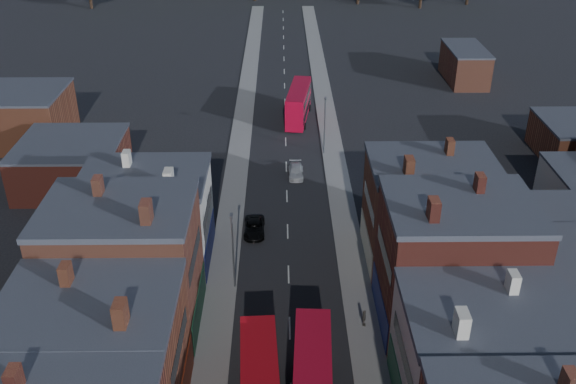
{
  "coord_description": "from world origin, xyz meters",
  "views": [
    {
      "loc": [
        -0.66,
        -19.76,
        37.6
      ],
      "look_at": [
        0.0,
        36.6,
        6.8
      ],
      "focal_mm": 40.0,
      "sensor_mm": 36.0,
      "label": 1
    }
  ],
  "objects_px": {
    "car_2": "(254,228)",
    "bus_2": "(298,103)",
    "ped_3": "(364,318)",
    "car_3": "(296,171)"
  },
  "relations": [
    {
      "from": "car_3",
      "to": "ped_3",
      "type": "height_order",
      "value": "ped_3"
    },
    {
      "from": "bus_2",
      "to": "ped_3",
      "type": "xyz_separation_m",
      "value": [
        4.51,
        -48.14,
        -1.81
      ]
    },
    {
      "from": "car_2",
      "to": "car_3",
      "type": "xyz_separation_m",
      "value": [
        4.85,
        13.67,
        -0.01
      ]
    },
    {
      "from": "car_2",
      "to": "bus_2",
      "type": "bearing_deg",
      "value": 79.3
    },
    {
      "from": "car_2",
      "to": "ped_3",
      "type": "xyz_separation_m",
      "value": [
        10.18,
        -15.53,
        0.26
      ]
    },
    {
      "from": "car_2",
      "to": "car_3",
      "type": "distance_m",
      "value": 14.5
    },
    {
      "from": "bus_2",
      "to": "car_2",
      "type": "distance_m",
      "value": 33.16
    },
    {
      "from": "car_3",
      "to": "ped_3",
      "type": "bearing_deg",
      "value": -80.18
    },
    {
      "from": "car_2",
      "to": "car_3",
      "type": "height_order",
      "value": "car_2"
    },
    {
      "from": "car_3",
      "to": "ped_3",
      "type": "relative_size",
      "value": 2.78
    }
  ]
}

